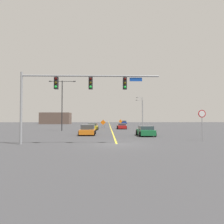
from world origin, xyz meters
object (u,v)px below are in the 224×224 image
street_lamp_mid_right (142,110)px  construction_sign_left_shoulder (121,122)px  street_lamp_near_left (62,101)px  car_green_approaching (146,131)px  stop_sign (202,119)px  car_orange_passing (88,130)px  car_blue_mid (124,122)px  street_lamp_far_left (142,111)px  construction_sign_median_far (103,123)px  car_red_distant (122,126)px  car_yellow_far (93,127)px  traffic_signal_assembly (73,88)px

street_lamp_mid_right → construction_sign_left_shoulder: bearing=176.6°
street_lamp_near_left → car_green_approaching: size_ratio=2.29×
stop_sign → car_green_approaching: (-4.55, 5.67, -1.55)m
stop_sign → car_orange_passing: bearing=148.0°
street_lamp_mid_right → stop_sign: bearing=-92.1°
car_blue_mid → street_lamp_near_left: bearing=-107.7°
street_lamp_far_left → car_blue_mid: street_lamp_far_left is taller
construction_sign_median_far → car_orange_passing: size_ratio=0.44×
stop_sign → car_blue_mid: stop_sign is taller
street_lamp_mid_right → street_lamp_near_left: bearing=-124.9°
car_red_distant → car_yellow_far: bearing=-144.1°
stop_sign → car_blue_mid: (-2.37, 63.69, -1.51)m
street_lamp_far_left → construction_sign_median_far: bearing=-130.0°
car_green_approaching → stop_sign: bearing=-51.3°
construction_sign_left_shoulder → car_red_distant: construction_sign_left_shoulder is taller
construction_sign_median_far → car_green_approaching: 21.88m
street_lamp_mid_right → street_lamp_far_left: bearing=-97.6°
car_green_approaching → construction_sign_median_far: bearing=105.5°
construction_sign_median_far → car_yellow_far: bearing=-102.6°
street_lamp_mid_right → street_lamp_far_left: 3.23m
stop_sign → car_yellow_far: size_ratio=0.79×
traffic_signal_assembly → car_red_distant: bearing=76.4°
street_lamp_mid_right → construction_sign_median_far: street_lamp_mid_right is taller
car_orange_passing → street_lamp_near_left: bearing=122.2°
construction_sign_median_far → car_yellow_far: 8.34m
car_red_distant → car_yellow_far: (-5.87, -4.25, 0.04)m
car_blue_mid → car_yellow_far: 46.11m
stop_sign → construction_sign_median_far: 28.72m
construction_sign_median_far → car_green_approaching: size_ratio=0.49×
street_lamp_mid_right → car_blue_mid: (-3.98, 19.98, -4.31)m
traffic_signal_assembly → car_orange_passing: 10.70m
car_orange_passing → car_green_approaching: 7.75m
street_lamp_near_left → street_lamp_far_left: bearing=52.4°
car_yellow_far → construction_sign_left_shoulder: bearing=74.5°
car_blue_mid → construction_sign_median_far: bearing=-102.3°
car_red_distant → car_blue_mid: (3.97, 40.80, 0.07)m
construction_sign_median_far → car_blue_mid: (8.02, 36.94, -0.57)m
stop_sign → street_lamp_near_left: street_lamp_near_left is taller
traffic_signal_assembly → construction_sign_left_shoulder: size_ratio=6.21×
street_lamp_far_left → construction_sign_left_shoulder: size_ratio=4.08×
car_red_distant → car_green_approaching: size_ratio=1.16×
construction_sign_left_shoulder → car_green_approaching: 38.45m
construction_sign_left_shoulder → car_blue_mid: bearing=81.9°
stop_sign → street_lamp_near_left: bearing=137.2°
traffic_signal_assembly → street_lamp_far_left: bearing=72.4°
car_green_approaching → car_orange_passing: bearing=166.0°
construction_sign_median_far → car_orange_passing: 19.28m
street_lamp_far_left → car_blue_mid: bearing=98.8°
construction_sign_left_shoulder → car_yellow_far: (-7.06, -25.47, -0.62)m
construction_sign_median_far → car_orange_passing: bearing=-95.0°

